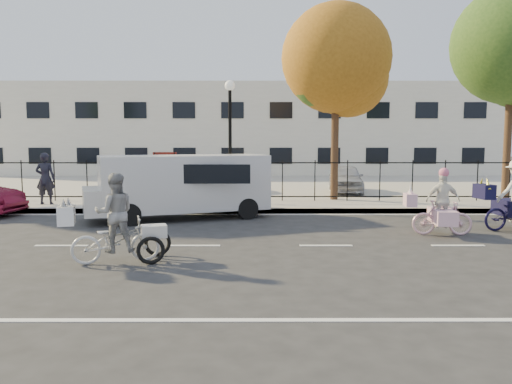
{
  "coord_description": "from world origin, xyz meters",
  "views": [
    {
      "loc": [
        1.39,
        -11.11,
        2.39
      ],
      "look_at": [
        1.42,
        1.2,
        1.1
      ],
      "focal_mm": 35.0,
      "sensor_mm": 36.0,
      "label": 1
    }
  ],
  "objects_px": {
    "unicorn_bike": "(441,210)",
    "white_van": "(181,184)",
    "zebra_trike": "(116,228)",
    "lamppost": "(230,119)",
    "pedestrian": "(45,178)",
    "lot_car_c": "(209,176)",
    "lot_car_d": "(346,178)"
  },
  "relations": [
    {
      "from": "unicorn_bike",
      "to": "white_van",
      "type": "relative_size",
      "value": 0.29
    },
    {
      "from": "zebra_trike",
      "to": "white_van",
      "type": "bearing_deg",
      "value": -21.11
    },
    {
      "from": "lamppost",
      "to": "zebra_trike",
      "type": "distance_m",
      "value": 8.9
    },
    {
      "from": "zebra_trike",
      "to": "unicorn_bike",
      "type": "height_order",
      "value": "zebra_trike"
    },
    {
      "from": "pedestrian",
      "to": "lot_car_c",
      "type": "relative_size",
      "value": 0.43
    },
    {
      "from": "lot_car_d",
      "to": "lamppost",
      "type": "bearing_deg",
      "value": -137.09
    },
    {
      "from": "white_van",
      "to": "lot_car_c",
      "type": "height_order",
      "value": "white_van"
    },
    {
      "from": "pedestrian",
      "to": "unicorn_bike",
      "type": "bearing_deg",
      "value": 155.37
    },
    {
      "from": "lamppost",
      "to": "lot_car_c",
      "type": "bearing_deg",
      "value": 106.7
    },
    {
      "from": "lamppost",
      "to": "unicorn_bike",
      "type": "relative_size",
      "value": 2.54
    },
    {
      "from": "lamppost",
      "to": "lot_car_c",
      "type": "height_order",
      "value": "lamppost"
    },
    {
      "from": "zebra_trike",
      "to": "pedestrian",
      "type": "height_order",
      "value": "pedestrian"
    },
    {
      "from": "zebra_trike",
      "to": "lot_car_c",
      "type": "bearing_deg",
      "value": -19.86
    },
    {
      "from": "lot_car_c",
      "to": "lamppost",
      "type": "bearing_deg",
      "value": -77.84
    },
    {
      "from": "white_van",
      "to": "pedestrian",
      "type": "xyz_separation_m",
      "value": [
        -5.05,
        2.21,
        -0.01
      ]
    },
    {
      "from": "unicorn_bike",
      "to": "pedestrian",
      "type": "distance_m",
      "value": 12.95
    },
    {
      "from": "lamppost",
      "to": "unicorn_bike",
      "type": "xyz_separation_m",
      "value": [
        5.56,
        -5.55,
        -2.48
      ]
    },
    {
      "from": "white_van",
      "to": "lot_car_d",
      "type": "distance_m",
      "value": 8.75
    },
    {
      "from": "unicorn_bike",
      "to": "white_van",
      "type": "height_order",
      "value": "white_van"
    },
    {
      "from": "zebra_trike",
      "to": "pedestrian",
      "type": "distance_m",
      "value": 9.02
    },
    {
      "from": "pedestrian",
      "to": "lot_car_c",
      "type": "distance_m",
      "value": 6.81
    },
    {
      "from": "unicorn_bike",
      "to": "lot_car_c",
      "type": "bearing_deg",
      "value": 41.97
    },
    {
      "from": "pedestrian",
      "to": "lot_car_d",
      "type": "xyz_separation_m",
      "value": [
        11.19,
        4.01,
        -0.31
      ]
    },
    {
      "from": "zebra_trike",
      "to": "white_van",
      "type": "height_order",
      "value": "white_van"
    },
    {
      "from": "lamppost",
      "to": "lot_car_c",
      "type": "xyz_separation_m",
      "value": [
        -1.09,
        3.63,
        -2.27
      ]
    },
    {
      "from": "white_van",
      "to": "zebra_trike",
      "type": "bearing_deg",
      "value": -115.0
    },
    {
      "from": "unicorn_bike",
      "to": "pedestrian",
      "type": "xyz_separation_m",
      "value": [
        -11.97,
        4.94,
        0.42
      ]
    },
    {
      "from": "lot_car_c",
      "to": "lot_car_d",
      "type": "relative_size",
      "value": 1.22
    },
    {
      "from": "white_van",
      "to": "lot_car_c",
      "type": "xyz_separation_m",
      "value": [
        0.27,
        6.45,
        -0.22
      ]
    },
    {
      "from": "lot_car_d",
      "to": "lot_car_c",
      "type": "bearing_deg",
      "value": -174.72
    },
    {
      "from": "lamppost",
      "to": "unicorn_bike",
      "type": "distance_m",
      "value": 8.24
    },
    {
      "from": "unicorn_bike",
      "to": "zebra_trike",
      "type": "bearing_deg",
      "value": 116.92
    }
  ]
}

